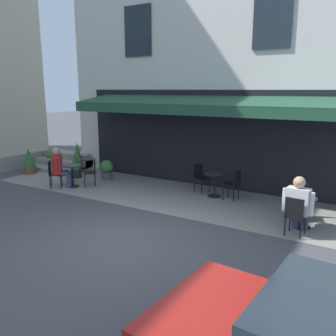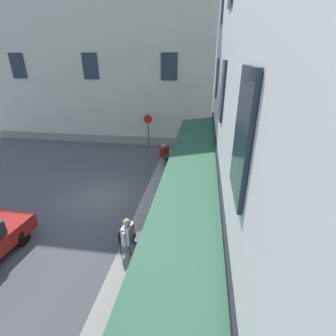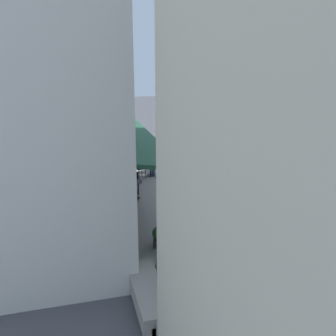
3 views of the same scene
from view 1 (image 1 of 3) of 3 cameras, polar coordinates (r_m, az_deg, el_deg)
ground_plane at (r=8.00m, az=-7.28°, el=-11.22°), size 70.00×70.00×0.00m
sidewalk_cafe_terrace at (r=9.78m, az=21.36°, el=-7.50°), size 20.50×3.20×0.01m
back_alley_steps at (r=15.49m, az=-16.27°, el=1.01°), size 2.40×1.75×0.60m
cafe_table_near_entrance at (r=12.24m, az=-15.11°, el=-0.72°), size 0.60×0.60×0.75m
cafe_chair_black_by_window at (r=12.29m, az=-18.06°, el=-0.59°), size 0.56×0.56×0.91m
cafe_chair_black_corner_right at (r=12.22m, az=-12.17°, el=-0.32°), size 0.57×0.57×0.91m
cafe_table_mid_terrace at (r=10.84m, az=7.56°, el=-2.09°), size 0.60×0.60×0.75m
cafe_chair_black_under_awning at (r=10.55m, az=10.57°, el=-2.29°), size 0.44×0.44×0.91m
cafe_chair_black_facing_street at (r=11.24m, az=5.19°, el=-1.20°), size 0.51×0.51×0.91m
cafe_table_streetside at (r=8.94m, az=20.95°, el=-6.02°), size 0.60×0.60×0.75m
cafe_chair_black_near_door at (r=8.34m, az=19.80°, el=-6.84°), size 0.44×0.44×0.91m
cafe_chair_black_corner_left at (r=9.52m, az=20.47°, el=-4.51°), size 0.50×0.50×0.91m
seated_patron_in_white at (r=8.49m, az=20.31°, el=-5.35°), size 0.70×0.60×1.35m
seated_companion_in_red at (r=12.23m, az=-17.11°, el=0.26°), size 0.69×0.68×1.37m
potted_plant_entrance_left at (r=15.92m, az=-18.44°, el=1.56°), size 0.45×0.45×0.73m
potted_plant_under_sign at (r=13.55m, az=-14.70°, el=0.30°), size 0.43×0.43×0.89m
potted_plant_by_steps at (r=14.72m, az=-21.47°, el=1.02°), size 0.44×0.44×1.00m
potted_plant_mid_terrace at (r=13.07m, az=-9.86°, el=-0.18°), size 0.47×0.47×0.71m
potted_plant_entrance_right at (r=14.48m, az=-14.38°, el=1.67°), size 0.40×0.40×1.18m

